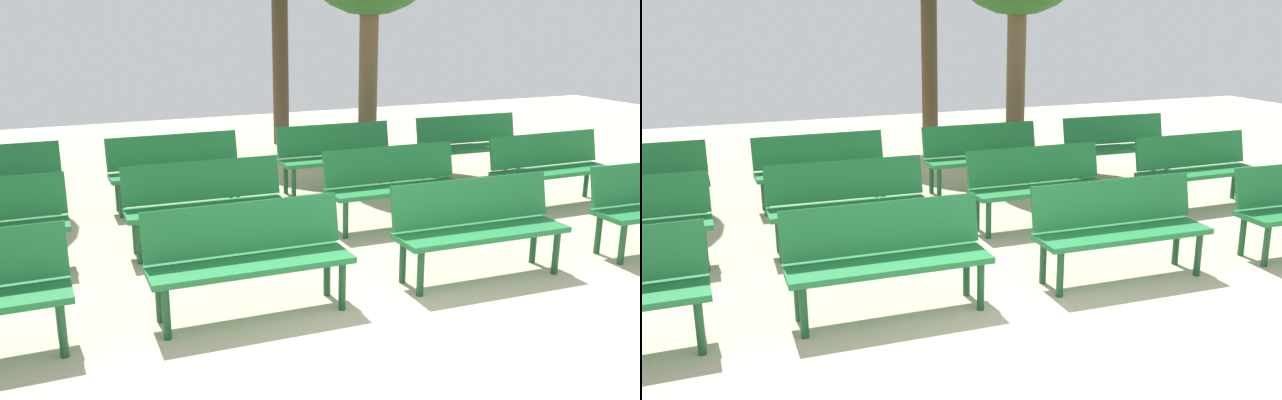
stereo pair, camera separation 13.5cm
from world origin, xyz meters
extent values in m
plane|color=#BCAD8E|center=(0.00, 0.00, 0.00)|extent=(24.00, 24.00, 0.00)
cylinder|color=#194C28|center=(-2.48, 1.44, 0.20)|extent=(0.06, 0.06, 0.40)
cylinder|color=#194C28|center=(-2.48, 1.76, 0.20)|extent=(0.06, 0.06, 0.40)
cube|color=#1E7238|center=(-1.07, 1.57, 0.43)|extent=(1.61, 0.48, 0.05)
cube|color=#1E7238|center=(-1.06, 1.77, 0.68)|extent=(1.60, 0.17, 0.40)
cylinder|color=#194C28|center=(-1.77, 1.42, 0.20)|extent=(0.06, 0.06, 0.40)
cylinder|color=#194C28|center=(-0.37, 1.39, 0.20)|extent=(0.06, 0.06, 0.40)
cylinder|color=#194C28|center=(-1.76, 1.74, 0.20)|extent=(0.06, 0.06, 0.40)
cylinder|color=#194C28|center=(-0.36, 1.71, 0.20)|extent=(0.06, 0.06, 0.40)
cube|color=#1E7238|center=(1.06, 1.51, 0.43)|extent=(1.62, 0.50, 0.05)
cube|color=#1E7238|center=(1.07, 1.71, 0.68)|extent=(1.60, 0.18, 0.40)
cylinder|color=#194C28|center=(0.35, 1.38, 0.20)|extent=(0.06, 0.06, 0.40)
cylinder|color=#194C28|center=(1.75, 1.32, 0.20)|extent=(0.06, 0.06, 0.40)
cylinder|color=#194C28|center=(0.37, 1.70, 0.20)|extent=(0.06, 0.06, 0.40)
cylinder|color=#194C28|center=(1.77, 1.64, 0.20)|extent=(0.06, 0.06, 0.40)
cylinder|color=#194C28|center=(2.51, 1.27, 0.20)|extent=(0.06, 0.06, 0.40)
cylinder|color=#194C28|center=(2.53, 1.59, 0.20)|extent=(0.06, 0.06, 0.40)
cylinder|color=#194C28|center=(-2.38, 3.13, 0.20)|extent=(0.06, 0.06, 0.40)
cylinder|color=#194C28|center=(-2.38, 3.45, 0.20)|extent=(0.06, 0.06, 0.40)
cube|color=#1E7238|center=(-0.98, 3.24, 0.43)|extent=(1.62, 0.50, 0.05)
cube|color=#1E7238|center=(-0.98, 3.44, 0.68)|extent=(1.60, 0.19, 0.40)
cylinder|color=#194C28|center=(-1.69, 3.10, 0.20)|extent=(0.06, 0.06, 0.40)
cylinder|color=#194C28|center=(-0.29, 3.05, 0.20)|extent=(0.06, 0.06, 0.40)
cylinder|color=#194C28|center=(-1.68, 3.42, 0.20)|extent=(0.06, 0.06, 0.40)
cylinder|color=#194C28|center=(-0.28, 3.37, 0.20)|extent=(0.06, 0.06, 0.40)
cube|color=#1E7238|center=(1.14, 3.17, 0.43)|extent=(1.61, 0.47, 0.05)
cube|color=#1E7238|center=(1.14, 3.37, 0.68)|extent=(1.60, 0.15, 0.40)
cylinder|color=#194C28|center=(0.44, 3.02, 0.20)|extent=(0.06, 0.06, 0.40)
cylinder|color=#194C28|center=(1.84, 2.99, 0.20)|extent=(0.06, 0.06, 0.40)
cylinder|color=#194C28|center=(0.44, 3.34, 0.20)|extent=(0.06, 0.06, 0.40)
cylinder|color=#194C28|center=(1.84, 3.31, 0.20)|extent=(0.06, 0.06, 0.40)
cube|color=#1E7238|center=(3.31, 3.15, 0.43)|extent=(1.60, 0.45, 0.05)
cube|color=#1E7238|center=(3.31, 3.35, 0.68)|extent=(1.60, 0.13, 0.40)
cylinder|color=#194C28|center=(2.61, 2.99, 0.20)|extent=(0.06, 0.06, 0.40)
cylinder|color=#194C28|center=(4.01, 2.98, 0.20)|extent=(0.06, 0.06, 0.40)
cylinder|color=#194C28|center=(2.61, 3.31, 0.20)|extent=(0.06, 0.06, 0.40)
cylinder|color=#194C28|center=(4.01, 3.30, 0.20)|extent=(0.06, 0.06, 0.40)
cylinder|color=#194C28|center=(-2.33, 4.84, 0.20)|extent=(0.06, 0.06, 0.40)
cylinder|color=#194C28|center=(-2.33, 5.16, 0.20)|extent=(0.06, 0.06, 0.40)
cube|color=#1E7238|center=(-0.93, 4.89, 0.43)|extent=(1.60, 0.45, 0.05)
cube|color=#1E7238|center=(-0.93, 5.09, 0.68)|extent=(1.60, 0.14, 0.40)
cylinder|color=#194C28|center=(-1.63, 4.74, 0.20)|extent=(0.06, 0.06, 0.40)
cylinder|color=#194C28|center=(-0.23, 4.73, 0.20)|extent=(0.06, 0.06, 0.40)
cylinder|color=#194C28|center=(-1.63, 5.06, 0.20)|extent=(0.06, 0.06, 0.40)
cylinder|color=#194C28|center=(-0.23, 5.05, 0.20)|extent=(0.06, 0.06, 0.40)
cube|color=#1E7238|center=(1.21, 4.83, 0.43)|extent=(1.61, 0.49, 0.05)
cube|color=#1E7238|center=(1.21, 5.03, 0.68)|extent=(1.60, 0.17, 0.40)
cylinder|color=#194C28|center=(0.50, 4.70, 0.20)|extent=(0.06, 0.06, 0.40)
cylinder|color=#194C28|center=(1.90, 4.65, 0.20)|extent=(0.06, 0.06, 0.40)
cylinder|color=#194C28|center=(0.51, 5.02, 0.20)|extent=(0.06, 0.06, 0.40)
cylinder|color=#194C28|center=(1.91, 4.97, 0.20)|extent=(0.06, 0.06, 0.40)
cube|color=#1E7238|center=(3.30, 4.80, 0.43)|extent=(1.62, 0.52, 0.05)
cube|color=#1E7238|center=(3.31, 5.00, 0.68)|extent=(1.60, 0.20, 0.40)
cylinder|color=#194C28|center=(2.59, 4.67, 0.20)|extent=(0.06, 0.06, 0.40)
cylinder|color=#194C28|center=(3.99, 4.60, 0.20)|extent=(0.06, 0.06, 0.40)
cylinder|color=#194C28|center=(2.61, 4.99, 0.20)|extent=(0.06, 0.06, 0.40)
cylinder|color=#194C28|center=(4.01, 4.92, 0.20)|extent=(0.06, 0.06, 0.40)
cylinder|color=#4C3A28|center=(1.70, 8.37, 1.61)|extent=(0.28, 0.28, 3.22)
cylinder|color=brown|center=(2.30, 6.16, 1.36)|extent=(0.29, 0.29, 2.72)
camera|label=1|loc=(-2.58, -3.27, 2.34)|focal=38.77mm
camera|label=2|loc=(-2.45, -3.32, 2.34)|focal=38.77mm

